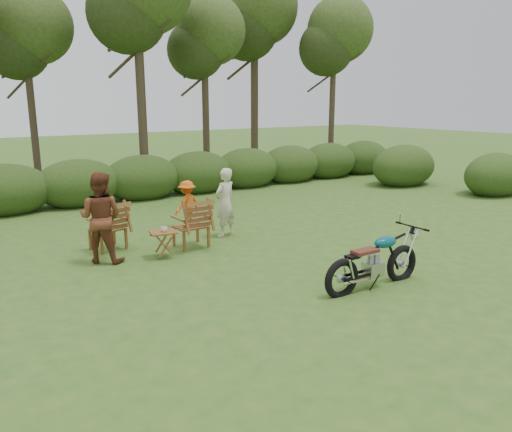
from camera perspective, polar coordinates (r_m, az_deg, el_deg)
ground at (r=9.04m, az=9.00°, el=-7.05°), size 80.00×80.00×0.00m
tree_line at (r=17.12m, az=-12.76°, el=15.25°), size 22.52×11.62×8.14m
motorcycle at (r=8.78m, az=13.11°, el=-7.87°), size 1.98×0.80×1.12m
lawn_chair_right at (r=10.87m, az=-7.39°, el=-3.51°), size 0.75×0.75×1.07m
lawn_chair_left at (r=11.07m, az=-16.47°, el=-3.65°), size 0.85×0.85×1.05m
side_table at (r=10.16m, az=-10.51°, el=-3.22°), size 0.60×0.53×0.54m
cup at (r=10.06m, az=-10.47°, el=-1.49°), size 0.16×0.16×0.10m
adult_a at (r=11.64m, az=-3.50°, el=-2.30°), size 0.66×0.53×1.59m
adult_b at (r=10.28m, az=-17.00°, el=-4.97°), size 1.09×1.07×1.77m
child at (r=12.53m, az=-7.78°, el=-1.26°), size 0.86×0.66×1.17m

